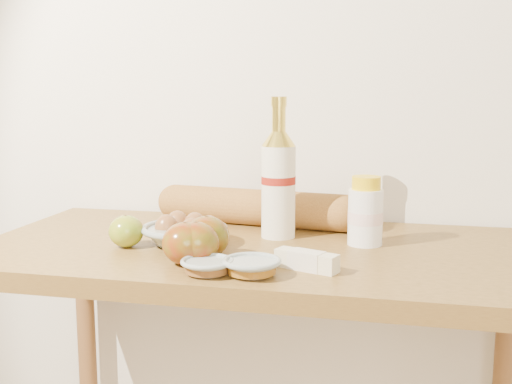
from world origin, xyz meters
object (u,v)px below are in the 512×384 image
Objects in this scene: bourbon_bottle at (278,181)px; baguette at (256,207)px; table at (259,300)px; egg_bowl at (186,232)px; cream_bottle at (365,213)px.

baguette is (-0.08, 0.11, -0.08)m from bourbon_bottle.
bourbon_bottle reaches higher than table.
egg_bowl is at bearing -169.35° from table.
baguette is (-0.05, 0.19, 0.17)m from table.
egg_bowl is 0.25m from baguette.
bourbon_bottle is 2.12× the size of cream_bottle.
baguette is (-0.27, 0.14, -0.02)m from cream_bottle.
baguette is at bearing 105.86° from bourbon_bottle.
bourbon_bottle reaches higher than baguette.
table is at bearing -125.22° from bourbon_bottle.
egg_bowl is 0.45× the size of baguette.
table is 0.22m from egg_bowl.
bourbon_bottle is (0.03, 0.08, 0.25)m from table.
table is 2.24× the size of baguette.
cream_bottle reaches higher than table.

